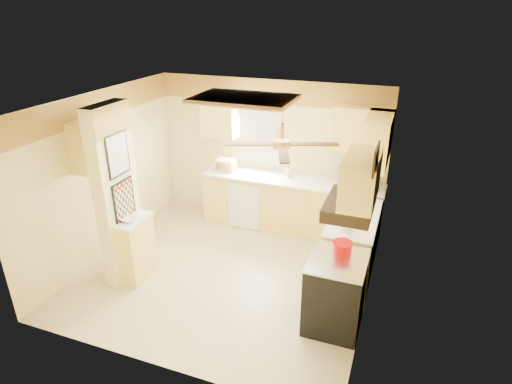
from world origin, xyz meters
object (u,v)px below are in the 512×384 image
at_px(bowl, 129,219).
at_px(dutch_oven, 342,248).
at_px(microwave, 354,179).
at_px(stove, 335,292).
at_px(kettle, 347,222).

distance_m(bowl, dutch_oven, 2.84).
bearing_deg(microwave, bowl, 30.61).
xyz_separation_m(microwave, bowl, (-2.66, -2.22, -0.11)).
bearing_deg(stove, microwave, 94.06).
relative_size(microwave, kettle, 1.97).
height_order(microwave, kettle, microwave).
xyz_separation_m(stove, dutch_oven, (0.02, 0.14, 0.54)).
relative_size(microwave, bowl, 2.36).
height_order(bowl, dutch_oven, dutch_oven).
relative_size(dutch_oven, kettle, 0.93).
height_order(bowl, kettle, kettle).
distance_m(microwave, kettle, 1.47).
bearing_deg(dutch_oven, bowl, -175.65).
bearing_deg(bowl, stove, 1.50).
distance_m(microwave, dutch_oven, 2.02).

